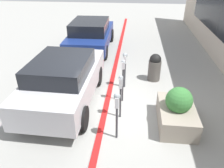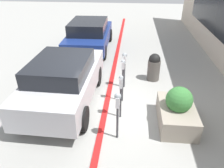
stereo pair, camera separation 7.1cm
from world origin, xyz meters
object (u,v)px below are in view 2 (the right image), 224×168
object	(u,v)px
parking_meter_fourth	(124,64)
trash_bin	(154,67)
parking_meter_second	(121,88)
parking_meter_nearest	(118,105)
planter_box	(177,111)
parked_car_rear	(89,34)
parking_meter_middle	(123,73)
parked_car_middle	(64,80)

from	to	relation	value
parking_meter_fourth	trash_bin	bearing A→B (deg)	-58.55
parking_meter_second	parking_meter_nearest	bearing A→B (deg)	178.41
parking_meter_second	planter_box	distance (m)	1.67
parked_car_rear	parking_meter_middle	bearing A→B (deg)	-158.82
parking_meter_fourth	parked_car_middle	size ratio (longest dim) A/B	0.32
trash_bin	parked_car_rear	bearing A→B (deg)	44.24
parking_meter_second	parked_car_middle	bearing A→B (deg)	71.87
parking_meter_nearest	parking_meter_second	xyz separation A→B (m)	(0.89, -0.02, -0.05)
parked_car_middle	trash_bin	size ratio (longest dim) A/B	3.86
parking_meter_nearest	planter_box	size ratio (longest dim) A/B	0.86
parking_meter_second	planter_box	bearing A→B (deg)	-96.06
parked_car_middle	parking_meter_nearest	bearing A→B (deg)	-128.41
parking_meter_middle	parked_car_middle	xyz separation A→B (m)	(-0.27, 1.83, -0.21)
parking_meter_nearest	parking_meter_middle	world-z (taller)	parking_meter_middle
planter_box	trash_bin	world-z (taller)	planter_box
parking_meter_second	trash_bin	xyz separation A→B (m)	(2.47, -1.12, -0.44)
trash_bin	parking_meter_nearest	bearing A→B (deg)	161.21
parking_meter_nearest	parking_meter_fourth	size ratio (longest dim) A/B	1.03
parking_meter_middle	parked_car_middle	distance (m)	1.86
parking_meter_second	parked_car_rear	size ratio (longest dim) A/B	0.31
parking_meter_middle	parked_car_middle	world-z (taller)	parked_car_middle
planter_box	parked_car_rear	bearing A→B (deg)	31.36
parking_meter_fourth	parked_car_middle	xyz separation A→B (m)	(-1.20, 1.83, -0.08)
parking_meter_second	parking_meter_middle	world-z (taller)	parking_meter_middle
planter_box	trash_bin	xyz separation A→B (m)	(2.64, 0.46, 0.09)
parking_meter_fourth	parked_car_rear	distance (m)	4.31
parking_meter_middle	parked_car_middle	size ratio (longest dim) A/B	0.36
parking_meter_middle	trash_bin	xyz separation A→B (m)	(1.61, -1.11, -0.50)
trash_bin	planter_box	bearing A→B (deg)	-170.13
parking_meter_fourth	trash_bin	xyz separation A→B (m)	(0.68, -1.10, -0.38)
parking_meter_second	trash_bin	bearing A→B (deg)	-24.34
parked_car_rear	parked_car_middle	bearing A→B (deg)	-179.61
parked_car_middle	parked_car_rear	bearing A→B (deg)	2.82
planter_box	parking_meter_middle	bearing A→B (deg)	56.76
planter_box	parked_car_middle	world-z (taller)	parked_car_middle
planter_box	parking_meter_fourth	bearing A→B (deg)	38.49
parked_car_middle	planter_box	bearing A→B (deg)	-101.44
parked_car_rear	parking_meter_second	bearing A→B (deg)	-162.06
parking_meter_middle	trash_bin	world-z (taller)	parking_meter_middle
parking_meter_fourth	trash_bin	size ratio (longest dim) A/B	1.25
planter_box	parked_car_rear	world-z (taller)	parked_car_rear
parking_meter_nearest	planter_box	distance (m)	1.85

